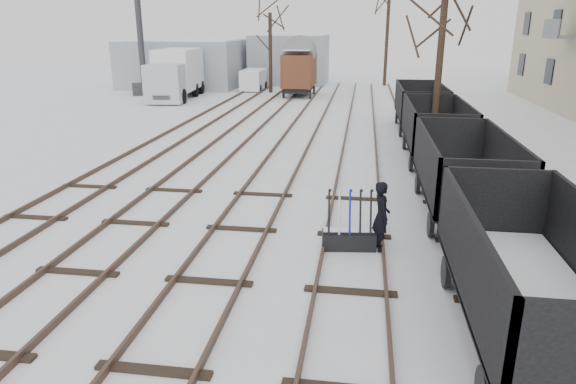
# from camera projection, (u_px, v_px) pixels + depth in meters

# --- Properties ---
(ground) EXTENTS (120.00, 120.00, 0.00)m
(ground) POSITION_uv_depth(u_px,v_px,m) (209.00, 283.00, 10.92)
(ground) COLOR white
(ground) RESTS_ON ground
(tracks) EXTENTS (13.90, 52.00, 0.16)m
(tracks) POSITION_uv_depth(u_px,v_px,m) (295.00, 142.00, 23.77)
(tracks) COLOR black
(tracks) RESTS_ON ground
(shed_left) EXTENTS (10.00, 8.00, 4.10)m
(shed_left) POSITION_uv_depth(u_px,v_px,m) (184.00, 63.00, 45.98)
(shed_left) COLOR #99A3AD
(shed_left) RESTS_ON ground
(shed_right) EXTENTS (7.00, 6.00, 4.50)m
(shed_right) POSITION_uv_depth(u_px,v_px,m) (290.00, 59.00, 48.44)
(shed_right) COLOR #99A3AD
(shed_right) RESTS_ON ground
(ground_frame) EXTENTS (1.34, 0.57, 1.49)m
(ground_frame) POSITION_uv_depth(u_px,v_px,m) (349.00, 238.00, 12.49)
(ground_frame) COLOR black
(ground_frame) RESTS_ON ground
(worker) EXTENTS (0.54, 0.70, 1.72)m
(worker) POSITION_uv_depth(u_px,v_px,m) (381.00, 216.00, 12.31)
(worker) COLOR black
(worker) RESTS_ON ground
(freight_wagon_a) EXTENTS (2.29, 5.73, 2.34)m
(freight_wagon_a) POSITION_uv_depth(u_px,v_px,m) (529.00, 295.00, 8.62)
(freight_wagon_a) COLOR black
(freight_wagon_a) RESTS_ON ground
(freight_wagon_b) EXTENTS (2.29, 5.73, 2.34)m
(freight_wagon_b) POSITION_uv_depth(u_px,v_px,m) (463.00, 185.00, 14.64)
(freight_wagon_b) COLOR black
(freight_wagon_b) RESTS_ON ground
(freight_wagon_c) EXTENTS (2.29, 5.73, 2.34)m
(freight_wagon_c) POSITION_uv_depth(u_px,v_px,m) (435.00, 138.00, 20.67)
(freight_wagon_c) COLOR black
(freight_wagon_c) RESTS_ON ground
(freight_wagon_d) EXTENTS (2.29, 5.73, 2.34)m
(freight_wagon_d) POSITION_uv_depth(u_px,v_px,m) (420.00, 113.00, 26.69)
(freight_wagon_d) COLOR black
(freight_wagon_d) RESTS_ON ground
(box_van_wagon) EXTENTS (2.49, 4.65, 3.54)m
(box_van_wagon) POSITION_uv_depth(u_px,v_px,m) (299.00, 69.00, 39.56)
(box_van_wagon) COLOR black
(box_van_wagon) RESTS_ON ground
(lorry) EXTENTS (3.03, 8.06, 3.59)m
(lorry) POSITION_uv_depth(u_px,v_px,m) (176.00, 74.00, 38.14)
(lorry) COLOR black
(lorry) RESTS_ON ground
(panel_van) EXTENTS (1.79, 3.94, 1.72)m
(panel_van) POSITION_uv_depth(u_px,v_px,m) (253.00, 79.00, 43.63)
(panel_van) COLOR white
(panel_van) RESTS_ON ground
(crane) EXTENTS (2.54, 5.68, 9.57)m
(crane) POSITION_uv_depth(u_px,v_px,m) (144.00, 62.00, 40.62)
(crane) COLOR #2C2C30
(crane) RESTS_ON ground
(tree_near) EXTENTS (0.30, 0.30, 6.75)m
(tree_near) POSITION_uv_depth(u_px,v_px,m) (439.00, 71.00, 22.15)
(tree_near) COLOR black
(tree_near) RESTS_ON ground
(tree_far_left) EXTENTS (0.30, 0.30, 6.24)m
(tree_far_left) POSITION_uv_depth(u_px,v_px,m) (270.00, 53.00, 41.37)
(tree_far_left) COLOR black
(tree_far_left) RESTS_ON ground
(tree_far_right) EXTENTS (0.30, 0.30, 9.22)m
(tree_far_right) POSITION_uv_depth(u_px,v_px,m) (387.00, 33.00, 45.97)
(tree_far_right) COLOR black
(tree_far_right) RESTS_ON ground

